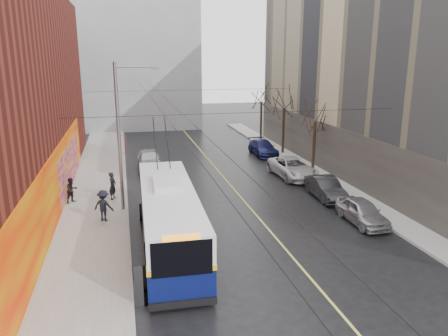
{
  "coord_description": "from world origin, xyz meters",
  "views": [
    {
      "loc": [
        -6.02,
        -16.17,
        9.35
      ],
      "look_at": [
        -0.4,
        7.9,
        2.94
      ],
      "focal_mm": 35.0,
      "sensor_mm": 36.0,
      "label": 1
    }
  ],
  "objects_px": {
    "streetlight_pole": "(122,134)",
    "pedestrian_b": "(72,190)",
    "following_car": "(149,160)",
    "parked_car_a": "(362,212)",
    "trolleybus": "(169,216)",
    "tree_mid": "(284,100)",
    "parked_car_d": "(263,148)",
    "pedestrian_c": "(104,206)",
    "tree_near": "(316,112)",
    "tree_far": "(262,95)",
    "parked_car_c": "(293,168)",
    "pedestrian_a": "(113,186)",
    "parked_car_b": "(325,188)"
  },
  "relations": [
    {
      "from": "tree_mid",
      "to": "parked_car_a",
      "type": "relative_size",
      "value": 1.63
    },
    {
      "from": "tree_near",
      "to": "trolleybus",
      "type": "relative_size",
      "value": 0.52
    },
    {
      "from": "trolleybus",
      "to": "parked_car_a",
      "type": "distance_m",
      "value": 11.11
    },
    {
      "from": "streetlight_pole",
      "to": "trolleybus",
      "type": "distance_m",
      "value": 6.92
    },
    {
      "from": "pedestrian_b",
      "to": "tree_far",
      "type": "bearing_deg",
      "value": 2.67
    },
    {
      "from": "tree_mid",
      "to": "pedestrian_c",
      "type": "height_order",
      "value": "tree_mid"
    },
    {
      "from": "tree_near",
      "to": "pedestrian_b",
      "type": "xyz_separation_m",
      "value": [
        -18.46,
        -3.96,
        -4.01
      ]
    },
    {
      "from": "following_car",
      "to": "pedestrian_a",
      "type": "distance_m",
      "value": 8.41
    },
    {
      "from": "parked_car_a",
      "to": "pedestrian_c",
      "type": "bearing_deg",
      "value": 167.12
    },
    {
      "from": "trolleybus",
      "to": "parked_car_a",
      "type": "xyz_separation_m",
      "value": [
        11.05,
        0.62,
        -0.9
      ]
    },
    {
      "from": "tree_near",
      "to": "following_car",
      "type": "relative_size",
      "value": 1.32
    },
    {
      "from": "streetlight_pole",
      "to": "pedestrian_b",
      "type": "relative_size",
      "value": 5.5
    },
    {
      "from": "parked_car_c",
      "to": "tree_near",
      "type": "bearing_deg",
      "value": 22.62
    },
    {
      "from": "tree_mid",
      "to": "parked_car_d",
      "type": "xyz_separation_m",
      "value": [
        -2.0,
        0.04,
        -4.55
      ]
    },
    {
      "from": "parked_car_a",
      "to": "trolleybus",
      "type": "bearing_deg",
      "value": -176.55
    },
    {
      "from": "trolleybus",
      "to": "pedestrian_c",
      "type": "relative_size",
      "value": 6.7
    },
    {
      "from": "tree_far",
      "to": "pedestrian_c",
      "type": "bearing_deg",
      "value": -126.92
    },
    {
      "from": "parked_car_b",
      "to": "parked_car_c",
      "type": "height_order",
      "value": "parked_car_c"
    },
    {
      "from": "following_car",
      "to": "pedestrian_a",
      "type": "relative_size",
      "value": 2.7
    },
    {
      "from": "tree_near",
      "to": "parked_car_d",
      "type": "distance_m",
      "value": 8.48
    },
    {
      "from": "parked_car_a",
      "to": "following_car",
      "type": "bearing_deg",
      "value": 126.26
    },
    {
      "from": "pedestrian_c",
      "to": "tree_far",
      "type": "bearing_deg",
      "value": -101.04
    },
    {
      "from": "parked_car_d",
      "to": "tree_mid",
      "type": "bearing_deg",
      "value": -1.57
    },
    {
      "from": "tree_mid",
      "to": "parked_car_c",
      "type": "bearing_deg",
      "value": -105.26
    },
    {
      "from": "pedestrian_b",
      "to": "tree_near",
      "type": "bearing_deg",
      "value": -29.43
    },
    {
      "from": "pedestrian_a",
      "to": "tree_mid",
      "type": "bearing_deg",
      "value": -31.96
    },
    {
      "from": "tree_mid",
      "to": "following_car",
      "type": "xyz_separation_m",
      "value": [
        -13.04,
        -2.94,
        -4.42
      ]
    },
    {
      "from": "tree_far",
      "to": "parked_car_d",
      "type": "distance_m",
      "value": 8.49
    },
    {
      "from": "tree_near",
      "to": "pedestrian_c",
      "type": "xyz_separation_m",
      "value": [
        -16.36,
        -7.77,
        -3.92
      ]
    },
    {
      "from": "parked_car_d",
      "to": "pedestrian_a",
      "type": "distance_m",
      "value": 17.67
    },
    {
      "from": "parked_car_a",
      "to": "parked_car_b",
      "type": "height_order",
      "value": "parked_car_b"
    },
    {
      "from": "tree_mid",
      "to": "following_car",
      "type": "relative_size",
      "value": 1.37
    },
    {
      "from": "tree_far",
      "to": "following_car",
      "type": "xyz_separation_m",
      "value": [
        -13.04,
        -9.94,
        -4.31
      ]
    },
    {
      "from": "trolleybus",
      "to": "streetlight_pole",
      "type": "bearing_deg",
      "value": 111.49
    },
    {
      "from": "parked_car_b",
      "to": "tree_mid",
      "type": "bearing_deg",
      "value": 84.31
    },
    {
      "from": "following_car",
      "to": "pedestrian_a",
      "type": "xyz_separation_m",
      "value": [
        -2.88,
        -7.9,
        0.22
      ]
    },
    {
      "from": "following_car",
      "to": "parked_car_a",
      "type": "bearing_deg",
      "value": -53.04
    },
    {
      "from": "tree_near",
      "to": "parked_car_a",
      "type": "relative_size",
      "value": 1.56
    },
    {
      "from": "streetlight_pole",
      "to": "tree_far",
      "type": "height_order",
      "value": "streetlight_pole"
    },
    {
      "from": "streetlight_pole",
      "to": "pedestrian_a",
      "type": "relative_size",
      "value": 5.0
    },
    {
      "from": "trolleybus",
      "to": "parked_car_d",
      "type": "xyz_separation_m",
      "value": [
        11.05,
        18.79,
        -0.9
      ]
    },
    {
      "from": "pedestrian_b",
      "to": "pedestrian_c",
      "type": "xyz_separation_m",
      "value": [
        2.1,
        -3.81,
        0.09
      ]
    },
    {
      "from": "parked_car_a",
      "to": "following_car",
      "type": "relative_size",
      "value": 0.84
    },
    {
      "from": "tree_mid",
      "to": "tree_far",
      "type": "xyz_separation_m",
      "value": [
        0.0,
        7.0,
        -0.11
      ]
    },
    {
      "from": "trolleybus",
      "to": "pedestrian_a",
      "type": "height_order",
      "value": "trolleybus"
    },
    {
      "from": "following_car",
      "to": "tree_mid",
      "type": "bearing_deg",
      "value": 13.65
    },
    {
      "from": "tree_mid",
      "to": "parked_car_b",
      "type": "distance_m",
      "value": 14.31
    },
    {
      "from": "tree_near",
      "to": "parked_car_b",
      "type": "bearing_deg",
      "value": -107.29
    },
    {
      "from": "streetlight_pole",
      "to": "parked_car_a",
      "type": "distance_m",
      "value": 14.7
    },
    {
      "from": "trolleybus",
      "to": "parked_car_b",
      "type": "relative_size",
      "value": 2.84
    }
  ]
}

